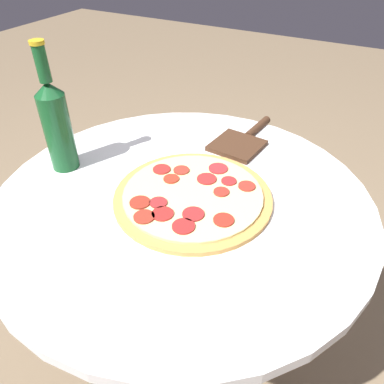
# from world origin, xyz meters

# --- Properties ---
(ground_plane) EXTENTS (8.00, 8.00, 0.00)m
(ground_plane) POSITION_xyz_m (0.00, 0.00, 0.00)
(ground_plane) COLOR #7A664C
(table) EXTENTS (0.81, 0.81, 0.72)m
(table) POSITION_xyz_m (0.00, 0.00, 0.52)
(table) COLOR white
(table) RESTS_ON ground_plane
(pizza) EXTENTS (0.33, 0.33, 0.02)m
(pizza) POSITION_xyz_m (0.03, -0.00, 0.73)
(pizza) COLOR #C68E47
(pizza) RESTS_ON table
(beer_bottle) EXTENTS (0.06, 0.06, 0.29)m
(beer_bottle) POSITION_xyz_m (-0.30, -0.03, 0.83)
(beer_bottle) COLOR #144C23
(beer_bottle) RESTS_ON table
(pizza_paddle) EXTENTS (0.13, 0.24, 0.02)m
(pizza_paddle) POSITION_xyz_m (0.03, 0.27, 0.72)
(pizza_paddle) COLOR #422819
(pizza_paddle) RESTS_ON table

